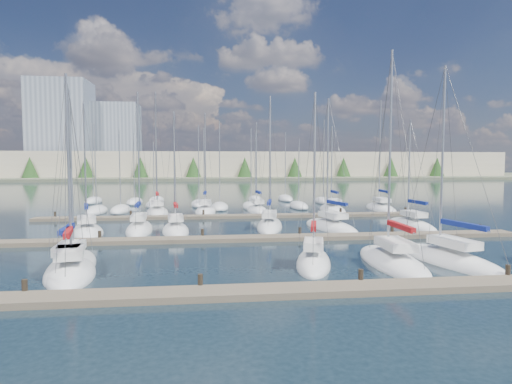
{
  "coord_description": "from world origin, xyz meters",
  "views": [
    {
      "loc": [
        -3.7,
        -17.45,
        6.21
      ],
      "look_at": [
        0.0,
        14.0,
        4.0
      ],
      "focal_mm": 30.0,
      "sensor_mm": 36.0,
      "label": 1
    }
  ],
  "objects": [
    {
      "name": "sailboat_h",
      "position": [
        -13.95,
        20.58,
        0.18
      ],
      "size": [
        4.45,
        7.52,
        12.08
      ],
      "rotation": [
        0.0,
        0.0,
        0.27
      ],
      "color": "white",
      "rests_on": "ground"
    },
    {
      "name": "sailboat_n",
      "position": [
        -9.54,
        34.75,
        0.2
      ],
      "size": [
        3.69,
        8.85,
        15.36
      ],
      "rotation": [
        0.0,
        0.0,
        0.13
      ],
      "color": "white",
      "rests_on": "ground"
    },
    {
      "name": "sailboat_j",
      "position": [
        -6.4,
        20.7,
        0.19
      ],
      "size": [
        3.03,
        6.82,
        11.45
      ],
      "rotation": [
        0.0,
        0.0,
        0.11
      ],
      "color": "white",
      "rests_on": "ground"
    },
    {
      "name": "sailboat_p",
      "position": [
        2.69,
        35.54,
        0.19
      ],
      "size": [
        2.7,
        7.0,
        11.94
      ],
      "rotation": [
        0.0,
        0.0,
        0.06
      ],
      "color": "white",
      "rests_on": "ground"
    },
    {
      "name": "sailboat_i",
      "position": [
        -9.69,
        21.71,
        0.19
      ],
      "size": [
        2.84,
        8.19,
        13.26
      ],
      "rotation": [
        0.0,
        0.0,
        0.07
      ],
      "color": "white",
      "rests_on": "ground"
    },
    {
      "name": "sailboat_m",
      "position": [
        15.74,
        20.94,
        0.18
      ],
      "size": [
        2.92,
        7.92,
        11.05
      ],
      "rotation": [
        0.0,
        0.0,
        0.07
      ],
      "color": "white",
      "rests_on": "ground"
    },
    {
      "name": "dock_mid",
      "position": [
        0.0,
        16.01,
        0.15
      ],
      "size": [
        44.0,
        1.93,
        1.1
      ],
      "color": "#6B5E4C",
      "rests_on": "ground"
    },
    {
      "name": "sailboat_r",
      "position": [
        18.99,
        35.82,
        0.19
      ],
      "size": [
        3.46,
        9.46,
        14.99
      ],
      "rotation": [
        0.0,
        0.0,
        -0.08
      ],
      "color": "white",
      "rests_on": "ground"
    },
    {
      "name": "sailboat_e",
      "position": [
        7.5,
        6.95,
        0.18
      ],
      "size": [
        3.12,
        8.77,
        13.73
      ],
      "rotation": [
        0.0,
        0.0,
        -0.04
      ],
      "color": "white",
      "rests_on": "ground"
    },
    {
      "name": "sailboat_c",
      "position": [
        -11.1,
        6.65,
        0.18
      ],
      "size": [
        4.02,
        7.3,
        11.78
      ],
      "rotation": [
        0.0,
        0.0,
        0.22
      ],
      "color": "white",
      "rests_on": "ground"
    },
    {
      "name": "sailboat_f",
      "position": [
        11.17,
        7.06,
        0.18
      ],
      "size": [
        4.22,
        9.37,
        12.92
      ],
      "rotation": [
        0.0,
        0.0,
        0.19
      ],
      "color": "white",
      "rests_on": "ground"
    },
    {
      "name": "dock_near",
      "position": [
        0.0,
        2.01,
        0.15
      ],
      "size": [
        44.0,
        1.93,
        1.1
      ],
      "color": "#6B5E4C",
      "rests_on": "ground"
    },
    {
      "name": "dock_far",
      "position": [
        0.0,
        30.01,
        0.15
      ],
      "size": [
        44.0,
        1.93,
        1.1
      ],
      "color": "#6B5E4C",
      "rests_on": "ground"
    },
    {
      "name": "sailboat_l",
      "position": [
        7.85,
        21.02,
        0.18
      ],
      "size": [
        4.6,
        8.91,
        12.88
      ],
      "rotation": [
        0.0,
        0.0,
        0.22
      ],
      "color": "white",
      "rests_on": "ground"
    },
    {
      "name": "sailboat_b",
      "position": [
        -11.46,
        7.97,
        0.17
      ],
      "size": [
        3.24,
        8.15,
        11.14
      ],
      "rotation": [
        0.0,
        0.0,
        0.1
      ],
      "color": "white",
      "rests_on": "ground"
    },
    {
      "name": "shoreline",
      "position": [
        -13.29,
        149.77,
        7.44
      ],
      "size": [
        400.0,
        60.0,
        38.0
      ],
      "color": "#666B51",
      "rests_on": "ground"
    },
    {
      "name": "ground",
      "position": [
        0.0,
        60.0,
        0.0
      ],
      "size": [
        400.0,
        400.0,
        0.0
      ],
      "primitive_type": "plane",
      "color": "#192832",
      "rests_on": "ground"
    },
    {
      "name": "sailboat_q",
      "position": [
        12.26,
        35.02,
        0.17
      ],
      "size": [
        3.14,
        7.98,
        11.51
      ],
      "rotation": [
        0.0,
        0.0,
        -0.05
      ],
      "color": "white",
      "rests_on": "ground"
    },
    {
      "name": "sailboat_o",
      "position": [
        -3.78,
        35.21,
        0.19
      ],
      "size": [
        2.79,
        6.94,
        13.01
      ],
      "rotation": [
        0.0,
        0.0,
        -0.05
      ],
      "color": "white",
      "rests_on": "ground"
    },
    {
      "name": "sailboat_d",
      "position": [
        2.71,
        7.38,
        0.19
      ],
      "size": [
        3.68,
        6.89,
        11.16
      ],
      "rotation": [
        0.0,
        0.0,
        -0.26
      ],
      "color": "white",
      "rests_on": "ground"
    },
    {
      "name": "sailboat_k",
      "position": [
        2.31,
        22.45,
        0.19
      ],
      "size": [
        3.93,
        8.98,
        13.24
      ],
      "rotation": [
        0.0,
        0.0,
        -0.19
      ],
      "color": "white",
      "rests_on": "ground"
    },
    {
      "name": "distant_boats",
      "position": [
        -4.34,
        43.76,
        0.29
      ],
      "size": [
        36.93,
        20.75,
        13.3
      ],
      "color": "#9EA0A5",
      "rests_on": "ground"
    }
  ]
}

